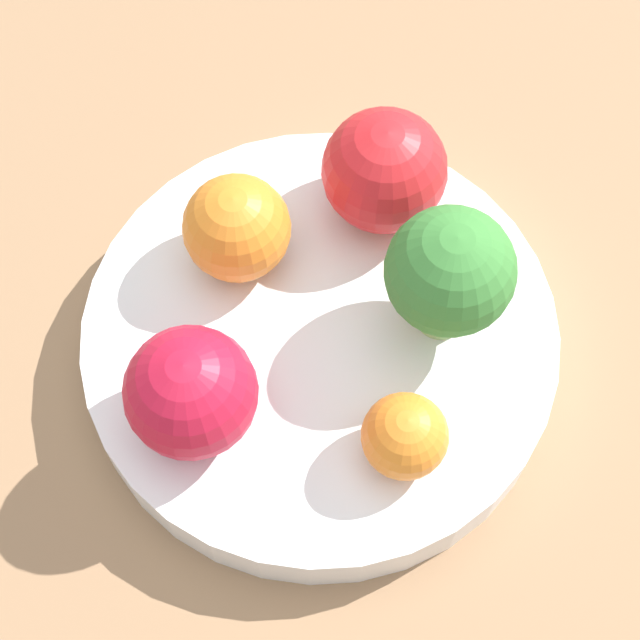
{
  "coord_description": "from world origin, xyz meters",
  "views": [
    {
      "loc": [
        -0.19,
        0.07,
        0.48
      ],
      "look_at": [
        0.0,
        0.0,
        0.06
      ],
      "focal_mm": 60.0,
      "sensor_mm": 36.0,
      "label": 1
    }
  ],
  "objects": [
    {
      "name": "ground_plane",
      "position": [
        0.0,
        0.0,
        0.0
      ],
      "size": [
        6.0,
        6.0,
        0.0
      ],
      "primitive_type": "plane",
      "color": "gray"
    },
    {
      "name": "table_surface",
      "position": [
        0.0,
        0.0,
        0.01
      ],
      "size": [
        1.2,
        1.2,
        0.02
      ],
      "color": "#936D4C",
      "rests_on": "ground_plane"
    },
    {
      "name": "bowl",
      "position": [
        0.0,
        0.0,
        0.03
      ],
      "size": [
        0.21,
        0.21,
        0.03
      ],
      "color": "white",
      "rests_on": "table_surface"
    },
    {
      "name": "broccoli",
      "position": [
        -0.01,
        -0.05,
        0.09
      ],
      "size": [
        0.06,
        0.06,
        0.07
      ],
      "color": "#8CB76B",
      "rests_on": "bowl"
    },
    {
      "name": "apple_red",
      "position": [
        -0.02,
        0.06,
        0.08
      ],
      "size": [
        0.06,
        0.06,
        0.06
      ],
      "color": "#B7142D",
      "rests_on": "bowl"
    },
    {
      "name": "apple_green",
      "position": [
        0.05,
        -0.05,
        0.08
      ],
      "size": [
        0.06,
        0.06,
        0.06
      ],
      "color": "red",
      "rests_on": "bowl"
    },
    {
      "name": "orange_front",
      "position": [
        0.05,
        0.02,
        0.07
      ],
      "size": [
        0.05,
        0.05,
        0.05
      ],
      "color": "orange",
      "rests_on": "bowl"
    },
    {
      "name": "orange_back",
      "position": [
        -0.06,
        -0.01,
        0.07
      ],
      "size": [
        0.04,
        0.04,
        0.04
      ],
      "color": "orange",
      "rests_on": "bowl"
    }
  ]
}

